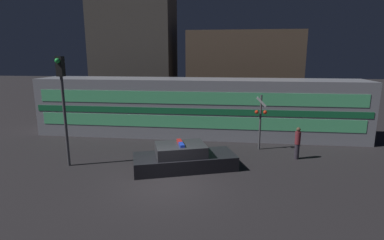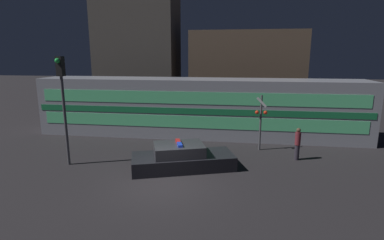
{
  "view_description": "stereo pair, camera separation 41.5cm",
  "coord_description": "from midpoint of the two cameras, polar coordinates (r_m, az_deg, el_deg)",
  "views": [
    {
      "loc": [
        2.46,
        -11.28,
        5.26
      ],
      "look_at": [
        0.41,
        4.99,
        1.69
      ],
      "focal_mm": 28.0,
      "sensor_mm": 36.0,
      "label": 1
    },
    {
      "loc": [
        2.87,
        -11.22,
        5.26
      ],
      "look_at": [
        0.41,
        4.99,
        1.69
      ],
      "focal_mm": 28.0,
      "sensor_mm": 36.0,
      "label": 2
    }
  ],
  "objects": [
    {
      "name": "building_left",
      "position": [
        28.75,
        -11.27,
        12.08
      ],
      "size": [
        7.21,
        4.4,
        10.54
      ],
      "color": "#47423D",
      "rests_on": "ground_plane"
    },
    {
      "name": "building_center",
      "position": [
        27.71,
        9.17,
        8.75
      ],
      "size": [
        9.65,
        5.2,
        7.25
      ],
      "color": "brown",
      "rests_on": "ground_plane"
    },
    {
      "name": "crossing_signal_near",
      "position": [
        17.03,
        12.22,
        0.25
      ],
      "size": [
        0.67,
        0.28,
        3.11
      ],
      "color": "#4C4C51",
      "rests_on": "ground_plane"
    },
    {
      "name": "police_car",
      "position": [
        14.21,
        -2.46,
        -7.36
      ],
      "size": [
        5.1,
        3.31,
        1.32
      ],
      "rotation": [
        0.0,
        0.0,
        0.33
      ],
      "color": "black",
      "rests_on": "ground_plane"
    },
    {
      "name": "ground_plane",
      "position": [
        12.71,
        -5.73,
        -12.24
      ],
      "size": [
        120.0,
        120.0,
        0.0
      ],
      "primitive_type": "plane",
      "color": "#262326"
    },
    {
      "name": "train",
      "position": [
        19.73,
        0.41,
        2.41
      ],
      "size": [
        21.07,
        2.88,
        3.75
      ],
      "color": "gray",
      "rests_on": "ground_plane"
    },
    {
      "name": "traffic_light_corner",
      "position": [
        15.16,
        -24.17,
        4.86
      ],
      "size": [
        0.3,
        0.46,
        5.21
      ],
      "color": "#4C4C51",
      "rests_on": "ground_plane"
    },
    {
      "name": "pedestrian",
      "position": [
        16.22,
        18.76,
        -4.14
      ],
      "size": [
        0.28,
        0.28,
        1.67
      ],
      "color": "#2D2833",
      "rests_on": "ground_plane"
    }
  ]
}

